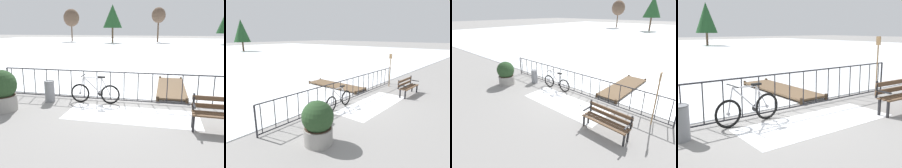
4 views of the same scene
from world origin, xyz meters
The scene contains 9 objects.
ground_plane centered at (0.00, 0.00, 0.00)m, with size 160.00×160.00×0.00m, color gray.
snow_patch centered at (0.42, -1.20, 0.00)m, with size 3.93×1.46×0.01m, color white.
railing_fence centered at (0.00, 0.00, 0.56)m, with size 9.06×0.06×1.07m.
bicycle_near_railing centered at (-0.94, -0.30, 0.37)m, with size 1.71×0.52×0.97m.
park_bench centered at (2.85, -1.79, 0.51)m, with size 1.61×0.53×0.89m.
trash_bin centered at (-2.55, -0.46, 0.37)m, with size 0.35×0.35×0.73m.
oar_upright centered at (3.84, -0.30, 1.14)m, with size 0.04×0.16×1.98m.
wooden_dock centered at (1.63, 2.10, 0.12)m, with size 1.10×3.70×0.20m.
tree_far_west centered at (10.59, 33.28, 3.82)m, with size 2.97×2.97×5.92m.
Camera 4 is at (-4.02, -6.12, 2.19)m, focal length 45.86 mm.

